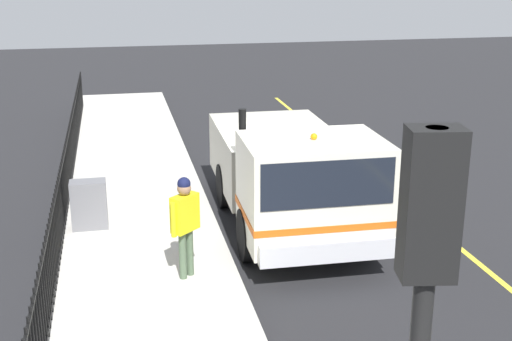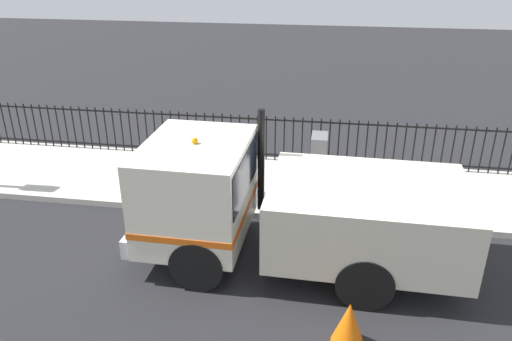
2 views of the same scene
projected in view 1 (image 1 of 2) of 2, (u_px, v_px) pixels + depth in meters
name	position (u px, v px, depth m)	size (l,w,h in m)	color
ground_plane	(286.00, 212.00, 14.70)	(60.18, 60.18, 0.00)	#232326
sidewalk_slab	(137.00, 221.00, 14.05)	(3.17, 27.36, 0.14)	beige
lane_marking	(405.00, 203.00, 15.25)	(0.12, 24.62, 0.01)	yellow
work_truck	(293.00, 171.00, 13.33)	(2.57, 5.99, 2.63)	silver
worker_standing	(185.00, 217.00, 11.12)	(0.51, 0.49, 1.75)	yellow
iron_fence	(63.00, 193.00, 13.56)	(0.04, 23.29, 1.24)	black
traffic_light_near	(420.00, 341.00, 3.87)	(0.33, 0.26, 4.27)	black
utility_cabinet	(89.00, 205.00, 13.36)	(0.69, 0.41, 0.97)	slate
traffic_cone	(363.00, 186.00, 15.30)	(0.50, 0.50, 0.71)	orange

